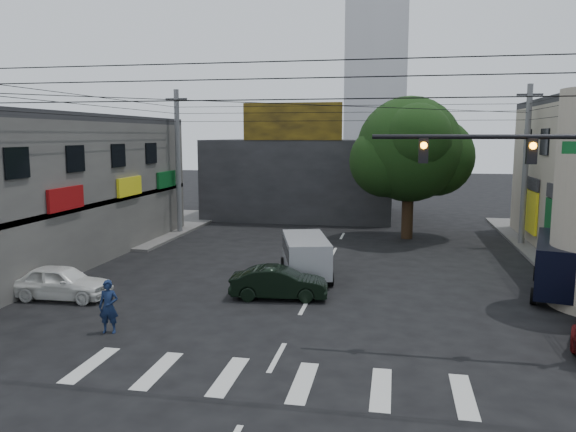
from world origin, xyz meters
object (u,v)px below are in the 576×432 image
(street_tree, at_px, (409,150))
(utility_pole_far_right, at_px, (526,166))
(silver_minivan, at_px, (306,258))
(traffic_officer, at_px, (109,307))
(navy_van, at_px, (565,267))
(white_compact, at_px, (61,282))
(utility_pole_far_left, at_px, (178,163))
(dark_sedan, at_px, (279,283))
(traffic_gantry, at_px, (560,189))

(street_tree, height_order, utility_pole_far_right, utility_pole_far_right)
(silver_minivan, relative_size, traffic_officer, 2.66)
(silver_minivan, distance_m, navy_van, 10.63)
(street_tree, bearing_deg, white_compact, -130.42)
(utility_pole_far_left, bearing_deg, silver_minivan, -44.94)
(dark_sedan, height_order, traffic_officer, traffic_officer)
(white_compact, distance_m, navy_van, 19.94)
(utility_pole_far_right, xyz_separation_m, silver_minivan, (-11.13, -9.85, -3.67))
(navy_van, bearing_deg, street_tree, 41.59)
(traffic_gantry, height_order, silver_minivan, traffic_gantry)
(traffic_gantry, distance_m, utility_pole_far_right, 17.21)
(street_tree, relative_size, silver_minivan, 1.88)
(traffic_gantry, relative_size, utility_pole_far_right, 0.78)
(utility_pole_far_right, distance_m, silver_minivan, 15.31)
(silver_minivan, bearing_deg, dark_sedan, 156.13)
(dark_sedan, xyz_separation_m, traffic_officer, (-4.61, -4.81, 0.25))
(traffic_gantry, distance_m, dark_sedan, 10.62)
(dark_sedan, relative_size, traffic_officer, 2.25)
(dark_sedan, distance_m, white_compact, 8.50)
(traffic_gantry, height_order, dark_sedan, traffic_gantry)
(navy_van, bearing_deg, traffic_gantry, 175.84)
(traffic_gantry, relative_size, dark_sedan, 1.84)
(utility_pole_far_left, distance_m, dark_sedan, 16.65)
(white_compact, xyz_separation_m, traffic_officer, (3.73, -3.16, 0.20))
(street_tree, xyz_separation_m, utility_pole_far_left, (-14.50, -1.00, -0.87))
(street_tree, relative_size, dark_sedan, 2.22)
(utility_pole_far_left, distance_m, navy_van, 23.29)
(traffic_gantry, bearing_deg, traffic_officer, -175.81)
(utility_pole_far_right, xyz_separation_m, traffic_officer, (-16.26, -18.00, -3.73))
(traffic_gantry, bearing_deg, utility_pole_far_left, 137.14)
(street_tree, relative_size, traffic_gantry, 1.21)
(street_tree, height_order, navy_van, street_tree)
(street_tree, bearing_deg, traffic_officer, -117.20)
(utility_pole_far_left, relative_size, silver_minivan, 1.99)
(silver_minivan, height_order, navy_van, navy_van)
(traffic_officer, bearing_deg, silver_minivan, 49.94)
(traffic_gantry, height_order, utility_pole_far_left, utility_pole_far_left)
(silver_minivan, xyz_separation_m, navy_van, (10.60, -0.70, 0.20))
(traffic_gantry, xyz_separation_m, navy_van, (2.15, 6.46, -3.70))
(street_tree, distance_m, utility_pole_far_right, 6.63)
(traffic_gantry, distance_m, navy_van, 7.75)
(traffic_gantry, relative_size, silver_minivan, 1.56)
(utility_pole_far_right, height_order, silver_minivan, utility_pole_far_right)
(white_compact, bearing_deg, navy_van, -79.03)
(traffic_gantry, bearing_deg, dark_sedan, 157.00)
(street_tree, bearing_deg, navy_van, -62.64)
(traffic_gantry, xyz_separation_m, utility_pole_far_left, (-18.32, 17.00, -0.23))
(street_tree, relative_size, utility_pole_far_left, 0.95)
(white_compact, relative_size, traffic_officer, 2.28)
(utility_pole_far_right, bearing_deg, silver_minivan, -138.49)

